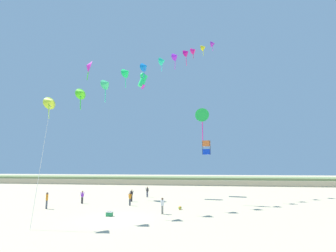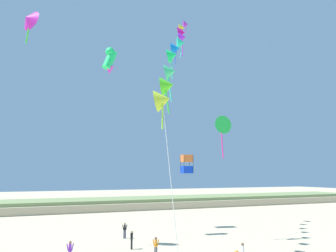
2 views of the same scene
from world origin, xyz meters
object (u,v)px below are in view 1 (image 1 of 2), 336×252
person_near_left (147,191)px  large_kite_low_lead (143,80)px  person_far_center (162,205)px  beach_cooler (109,214)px  beach_ball (180,208)px  person_near_right (130,198)px  person_far_left (47,199)px  person_mid_center (132,195)px  person_far_right (82,196)px  large_kite_high_solo (202,116)px  large_kite_mid_trail (206,148)px  large_kite_outer_drift (88,66)px

person_near_left → large_kite_low_lead: 17.98m
person_far_center → beach_cooler: size_ratio=2.66×
person_near_left → beach_ball: (6.06, -10.43, -0.70)m
person_near_right → person_far_left: size_ratio=0.86×
person_far_center → person_mid_center: bearing=124.1°
person_mid_center → beach_ball: size_ratio=4.29×
person_far_right → large_kite_low_lead: 20.84m
person_far_right → beach_ball: (12.44, -2.66, -0.71)m
person_mid_center → person_far_right: (-5.49, -2.69, -0.00)m
person_near_left → person_mid_center: bearing=-99.9°
person_near_right → large_kite_high_solo: 13.84m
person_near_left → large_kite_mid_trail: 11.68m
beach_ball → person_near_right: bearing=162.8°
large_kite_outer_drift → beach_cooler: 26.82m
beach_cooler → large_kite_low_lead: bearing=95.1°
beach_ball → person_far_center: bearing=-115.9°
large_kite_low_lead → large_kite_outer_drift: (-8.43, -2.76, 1.94)m
person_near_left → beach_cooler: bearing=-89.7°
person_near_left → person_far_center: 14.08m
person_far_left → large_kite_mid_trail: bearing=43.4°
person_far_left → person_far_right: size_ratio=1.13×
person_far_right → beach_cooler: person_far_right is taller
person_near_left → large_kite_high_solo: size_ratio=0.36×
person_far_center → large_kite_outer_drift: large_kite_outer_drift is taller
large_kite_mid_trail → beach_ball: bearing=-100.9°
person_far_center → person_far_left: bearing=175.3°
beach_cooler → person_mid_center: bearing=95.4°
person_near_left → person_near_right: size_ratio=1.01×
large_kite_outer_drift → person_near_left: bearing=5.3°
large_kite_high_solo → large_kite_outer_drift: (-18.34, 3.89, 9.51)m
large_kite_low_lead → beach_ball: 23.46m
large_kite_high_solo → beach_cooler: large_kite_high_solo is taller
large_kite_high_solo → large_kite_low_lead: bearing=146.1°
person_near_right → large_kite_high_solo: large_kite_high_solo is taller
person_far_center → large_kite_outer_drift: size_ratio=0.45×
person_near_right → large_kite_mid_trail: (8.84, 12.40, 6.64)m
person_mid_center → large_kite_mid_trail: bearing=42.7°
person_mid_center → large_kite_outer_drift: bearing=155.2°
beach_cooler → person_near_right: bearing=90.9°
person_near_left → person_far_right: 10.06m
person_mid_center → beach_cooler: 10.13m
person_near_left → large_kite_mid_trail: size_ratio=0.69×
person_near_left → person_near_right: person_near_left is taller
person_mid_center → person_far_right: bearing=-153.9°
person_near_right → beach_ball: (6.09, -1.88, -0.69)m
person_mid_center → beach_cooler: (0.96, -10.06, -0.68)m
person_far_left → person_far_center: (12.88, -1.05, -0.12)m
large_kite_outer_drift → beach_ball: bearing=-30.8°
person_far_center → large_kite_low_lead: 24.16m
person_far_center → large_kite_outer_drift: 27.48m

